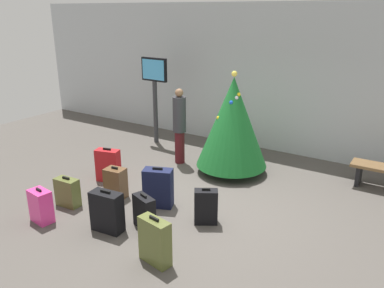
# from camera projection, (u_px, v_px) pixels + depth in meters

# --- Properties ---
(ground_plane) EXTENTS (16.00, 16.00, 0.00)m
(ground_plane) POSITION_uv_depth(u_px,v_px,m) (197.00, 209.00, 6.98)
(ground_plane) COLOR #514C47
(back_wall) EXTENTS (16.00, 0.20, 3.57)m
(back_wall) POSITION_uv_depth(u_px,v_px,m) (279.00, 80.00, 9.40)
(back_wall) COLOR #B7BCC1
(back_wall) RESTS_ON ground_plane
(holiday_tree) EXTENTS (1.52, 1.52, 2.22)m
(holiday_tree) POSITION_uv_depth(u_px,v_px,m) (233.00, 122.00, 8.19)
(holiday_tree) COLOR #4C3319
(holiday_tree) RESTS_ON ground_plane
(flight_info_kiosk) EXTENTS (0.78, 0.12, 2.24)m
(flight_info_kiosk) POSITION_uv_depth(u_px,v_px,m) (155.00, 86.00, 10.01)
(flight_info_kiosk) COLOR #333338
(flight_info_kiosk) RESTS_ON ground_plane
(traveller_0) EXTENTS (0.40, 0.40, 1.74)m
(traveller_0) POSITION_uv_depth(u_px,v_px,m) (179.00, 124.00, 8.81)
(traveller_0) COLOR #4C1419
(traveller_0) RESTS_ON ground_plane
(suitcase_0) EXTENTS (0.40, 0.31, 0.62)m
(suitcase_0) POSITION_uv_depth(u_px,v_px,m) (116.00, 183.00, 7.32)
(suitcase_0) COLOR brown
(suitcase_0) RESTS_ON ground_plane
(suitcase_1) EXTENTS (0.47, 0.32, 0.60)m
(suitcase_1) POSITION_uv_depth(u_px,v_px,m) (144.00, 212.00, 6.30)
(suitcase_1) COLOR black
(suitcase_1) RESTS_ON ground_plane
(suitcase_2) EXTENTS (0.54, 0.30, 0.71)m
(suitcase_2) POSITION_uv_depth(u_px,v_px,m) (107.00, 212.00, 6.20)
(suitcase_2) COLOR black
(suitcase_2) RESTS_ON ground_plane
(suitcase_3) EXTENTS (0.58, 0.44, 0.75)m
(suitcase_3) POSITION_uv_depth(u_px,v_px,m) (158.00, 188.00, 6.98)
(suitcase_3) COLOR #141938
(suitcase_3) RESTS_ON ground_plane
(suitcase_4) EXTENTS (0.46, 0.25, 0.56)m
(suitcase_4) POSITION_uv_depth(u_px,v_px,m) (67.00, 192.00, 7.03)
(suitcase_4) COLOR #59602D
(suitcase_4) RESTS_ON ground_plane
(suitcase_5) EXTENTS (0.43, 0.37, 0.64)m
(suitcase_5) POSITION_uv_depth(u_px,v_px,m) (206.00, 207.00, 6.43)
(suitcase_5) COLOR black
(suitcase_5) RESTS_ON ground_plane
(suitcase_6) EXTENTS (0.42, 0.30, 0.60)m
(suitcase_6) POSITION_uv_depth(u_px,v_px,m) (41.00, 206.00, 6.49)
(suitcase_6) COLOR #E5388C
(suitcase_6) RESTS_ON ground_plane
(suitcase_7) EXTENTS (0.52, 0.29, 0.72)m
(suitcase_7) POSITION_uv_depth(u_px,v_px,m) (155.00, 241.00, 5.40)
(suitcase_7) COLOR #59602D
(suitcase_7) RESTS_ON ground_plane
(suitcase_8) EXTENTS (0.53, 0.35, 0.72)m
(suitcase_8) POSITION_uv_depth(u_px,v_px,m) (108.00, 165.00, 8.02)
(suitcase_8) COLOR #B2191E
(suitcase_8) RESTS_ON ground_plane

